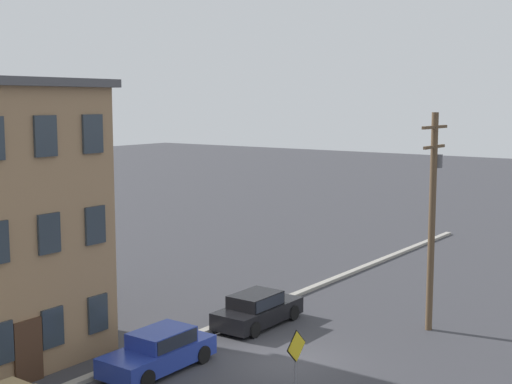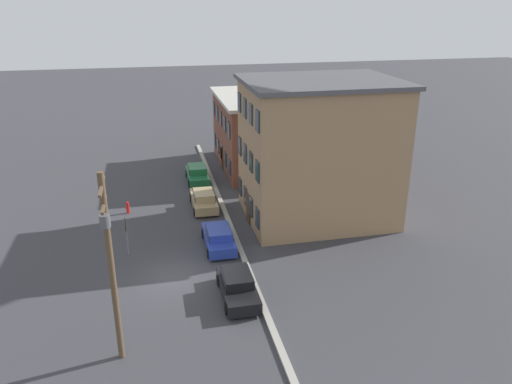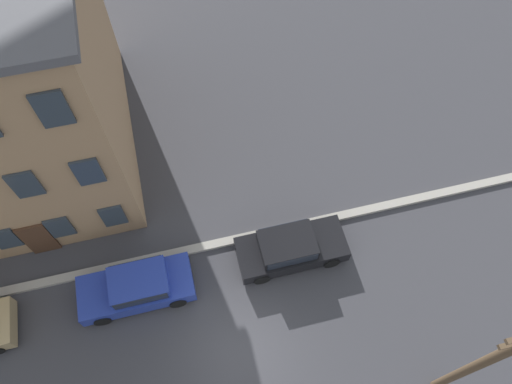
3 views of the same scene
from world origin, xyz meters
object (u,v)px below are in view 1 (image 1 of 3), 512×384
object	(u,v)px
car_blue	(159,349)
caution_sign	(296,358)
utility_pole	(433,209)
car_black	(257,308)

from	to	relation	value
car_blue	caution_sign	bearing A→B (deg)	-91.84
car_blue	utility_pole	xyz separation A→B (m)	(9.95, -6.02, 4.36)
caution_sign	utility_pole	world-z (taller)	utility_pole
car_blue	caution_sign	distance (m)	6.00
car_blue	car_black	distance (m)	6.15
car_blue	caution_sign	world-z (taller)	caution_sign
car_black	caution_sign	bearing A→B (deg)	-136.34
car_blue	car_black	xyz separation A→B (m)	(6.15, 0.14, 0.00)
car_blue	utility_pole	world-z (taller)	utility_pole
car_black	caution_sign	distance (m)	8.82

